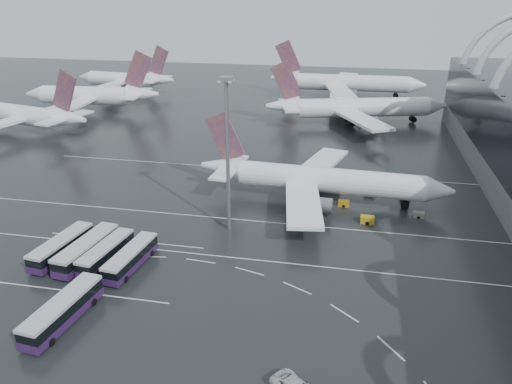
% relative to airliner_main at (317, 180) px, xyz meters
% --- Properties ---
extents(ground, '(420.00, 420.00, 0.00)m').
position_rel_airliner_main_xyz_m(ground, '(-6.49, -24.40, -4.33)').
color(ground, black).
rests_on(ground, ground).
extents(lane_marking_near, '(120.00, 0.25, 0.01)m').
position_rel_airliner_main_xyz_m(lane_marking_near, '(-6.49, -26.40, -4.33)').
color(lane_marking_near, silver).
rests_on(lane_marking_near, ground).
extents(lane_marking_mid, '(120.00, 0.25, 0.01)m').
position_rel_airliner_main_xyz_m(lane_marking_mid, '(-6.49, -12.40, -4.33)').
color(lane_marking_mid, silver).
rests_on(lane_marking_mid, ground).
extents(lane_marking_far, '(120.00, 0.25, 0.01)m').
position_rel_airliner_main_xyz_m(lane_marking_far, '(-6.49, 15.60, -4.33)').
color(lane_marking_far, silver).
rests_on(lane_marking_far, ground).
extents(bus_bay_line_south, '(28.00, 0.25, 0.01)m').
position_rel_airliner_main_xyz_m(bus_bay_line_south, '(-30.49, -40.40, -4.33)').
color(bus_bay_line_south, silver).
rests_on(bus_bay_line_south, ground).
extents(bus_bay_line_north, '(28.00, 0.25, 0.01)m').
position_rel_airliner_main_xyz_m(bus_bay_line_north, '(-30.49, -24.40, -4.33)').
color(bus_bay_line_north, silver).
rests_on(bus_bay_line_north, ground).
extents(airliner_main, '(51.06, 44.75, 17.30)m').
position_rel_airliner_main_xyz_m(airliner_main, '(0.00, 0.00, 0.00)').
color(airliner_main, white).
rests_on(airliner_main, ground).
extents(airliner_gate_b, '(57.04, 50.59, 20.12)m').
position_rel_airliner_main_xyz_m(airliner_gate_b, '(5.85, 63.77, 0.70)').
color(airliner_gate_b, white).
rests_on(airliner_gate_b, ground).
extents(airliner_gate_c, '(60.03, 55.61, 21.46)m').
position_rel_airliner_main_xyz_m(airliner_gate_c, '(1.11, 105.78, 1.04)').
color(airliner_gate_c, white).
rests_on(airliner_gate_c, ground).
extents(jet_remote_west, '(45.61, 36.97, 19.95)m').
position_rel_airliner_main_xyz_m(jet_remote_west, '(-88.16, 33.52, 0.82)').
color(jet_remote_west, white).
rests_on(jet_remote_west, ground).
extents(jet_remote_mid, '(48.38, 38.98, 21.07)m').
position_rel_airliner_main_xyz_m(jet_remote_mid, '(-83.03, 63.33, 1.11)').
color(jet_remote_mid, white).
rests_on(jet_remote_mid, ground).
extents(jet_remote_far, '(44.42, 35.85, 19.32)m').
position_rel_airliner_main_xyz_m(jet_remote_far, '(-86.94, 97.77, 0.66)').
color(jet_remote_far, white).
rests_on(jet_remote_far, ground).
extents(bus_row_near_a, '(4.43, 13.33, 3.22)m').
position_rel_airliner_main_xyz_m(bus_row_near_a, '(-38.02, -31.56, -2.56)').
color(bus_row_near_a, '#2D1543').
rests_on(bus_row_near_a, ground).
extents(bus_row_near_b, '(4.59, 14.02, 3.39)m').
position_rel_airliner_main_xyz_m(bus_row_near_b, '(-33.51, -31.74, -2.47)').
color(bus_row_near_b, '#2D1543').
rests_on(bus_row_near_b, ground).
extents(bus_row_near_c, '(4.17, 12.54, 3.03)m').
position_rel_airliner_main_xyz_m(bus_row_near_c, '(-30.22, -31.69, -2.67)').
color(bus_row_near_c, '#2D1543').
rests_on(bus_row_near_c, ground).
extents(bus_row_near_d, '(3.97, 12.73, 3.08)m').
position_rel_airliner_main_xyz_m(bus_row_near_d, '(-25.69, -32.45, -2.64)').
color(bus_row_near_d, '#2D1543').
rests_on(bus_row_near_d, ground).
extents(bus_row_far_c, '(4.43, 13.82, 3.34)m').
position_rel_airliner_main_xyz_m(bus_row_far_c, '(-28.35, -47.05, -2.50)').
color(bus_row_far_c, '#2D1543').
rests_on(bus_row_far_c, ground).
extents(floodlight_mast, '(2.08, 2.08, 27.17)m').
position_rel_airliner_main_xyz_m(floodlight_mast, '(-14.05, -16.68, 12.76)').
color(floodlight_mast, gray).
rests_on(floodlight_mast, ground).
extents(gse_cart_belly_a, '(2.51, 1.48, 1.37)m').
position_rel_airliner_main_xyz_m(gse_cart_belly_a, '(10.26, -9.07, -3.65)').
color(gse_cart_belly_a, '#B28617').
rests_on(gse_cart_belly_a, ground).
extents(gse_cart_belly_b, '(2.18, 1.29, 1.19)m').
position_rel_airliner_main_xyz_m(gse_cart_belly_b, '(17.94, 4.58, -3.74)').
color(gse_cart_belly_b, slate).
rests_on(gse_cart_belly_b, ground).
extents(gse_cart_belly_c, '(2.17, 1.28, 1.18)m').
position_rel_airliner_main_xyz_m(gse_cart_belly_c, '(5.68, -2.18, -3.74)').
color(gse_cart_belly_c, '#B28617').
rests_on(gse_cart_belly_c, ground).
extents(gse_cart_belly_d, '(2.01, 1.19, 1.10)m').
position_rel_airliner_main_xyz_m(gse_cart_belly_d, '(19.76, -4.61, -3.78)').
color(gse_cart_belly_d, slate).
rests_on(gse_cart_belly_d, ground).
extents(gse_cart_belly_e, '(2.29, 1.35, 1.25)m').
position_rel_airliner_main_xyz_m(gse_cart_belly_e, '(10.78, 5.69, -3.71)').
color(gse_cart_belly_e, '#B28617').
rests_on(gse_cart_belly_e, ground).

